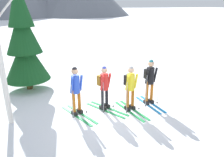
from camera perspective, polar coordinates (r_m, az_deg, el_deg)
ground_plane at (r=7.70m, az=-0.05°, el=-8.92°), size 400.00×400.00×0.00m
skier_in_blue at (r=7.26m, az=-9.56°, el=-2.87°), size 0.93×1.78×1.71m
skier_in_red at (r=7.56m, az=-2.07°, el=-1.98°), size 1.14×1.71×1.62m
skier_in_yellow at (r=7.52m, az=4.90°, el=-2.02°), size 0.61×1.76×1.65m
skier_in_black at (r=8.06m, az=10.04°, el=-0.24°), size 0.61×1.61×1.74m
pine_tree_near at (r=9.91m, az=-22.41°, el=9.02°), size 1.92×1.92×4.64m
birch_tree_tall at (r=7.06m, az=-27.70°, el=5.40°), size 0.97×0.83×4.35m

